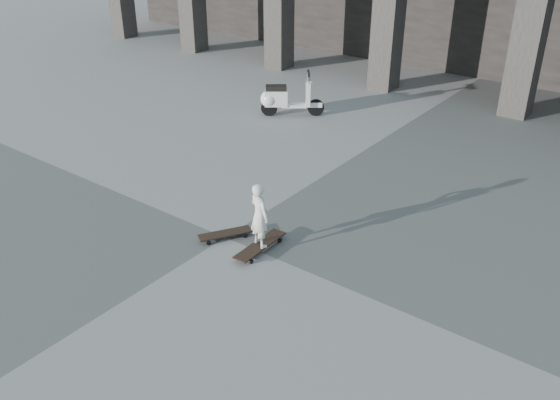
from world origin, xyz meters
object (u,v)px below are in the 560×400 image
Objects in this scene: skateboard_spare at (225,234)px; scooter at (282,99)px; longboard at (260,246)px; child at (260,215)px.

scooter is (-2.70, 5.07, 0.34)m from skateboard_spare.
longboard is 1.26× the size of skateboard_spare.
scooter is (-3.36, 5.02, -0.19)m from child.
skateboard_spare is 5.76m from scooter.
child reaches higher than scooter.
longboard is at bearing -53.39° from skateboard_spare.
longboard is 0.53m from child.
skateboard_spare is at bearing 22.72° from child.
child is at bearing -53.39° from skateboard_spare.
child is at bearing -93.23° from scooter.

